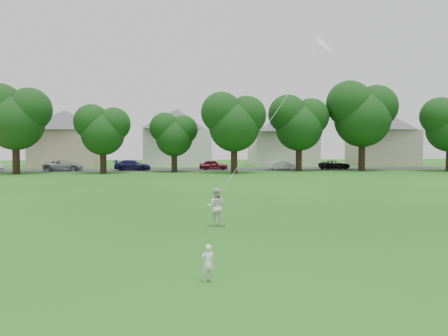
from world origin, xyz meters
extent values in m
plane|color=#185212|center=(0.00, 0.00, 0.00)|extent=(160.00, 160.00, 0.00)
cube|color=#2D2D30|center=(0.00, 42.00, 0.01)|extent=(90.00, 7.00, 0.01)
imported|color=white|center=(0.08, -3.37, 0.43)|extent=(0.34, 0.26, 0.86)
imported|color=silver|center=(0.94, 3.42, 0.73)|extent=(0.79, 0.66, 1.46)
plane|color=white|center=(5.91, 5.68, 7.53)|extent=(1.05, 0.99, 0.62)
cylinder|color=white|center=(3.43, 4.55, 4.29)|extent=(0.01, 0.01, 8.48)
cylinder|color=black|center=(-17.39, 36.02, 1.88)|extent=(0.76, 0.76, 3.76)
cylinder|color=black|center=(-8.22, 35.73, 1.46)|extent=(0.69, 0.69, 2.93)
cylinder|color=black|center=(-0.50, 37.41, 1.33)|extent=(0.67, 0.67, 2.65)
cylinder|color=black|center=(6.05, 34.54, 1.73)|extent=(0.74, 0.74, 3.47)
cylinder|color=black|center=(14.37, 37.85, 1.77)|extent=(0.74, 0.74, 3.54)
cylinder|color=black|center=(22.16, 37.58, 2.11)|extent=(0.80, 0.80, 4.21)
imported|color=gray|center=(-13.69, 41.00, 0.65)|extent=(4.71, 2.34, 1.28)
imported|color=#171646|center=(-5.56, 41.00, 0.65)|extent=(4.59, 2.33, 1.28)
imported|color=#58111D|center=(4.38, 41.00, 0.62)|extent=(3.74, 1.84, 1.23)
imported|color=white|center=(13.21, 41.00, 0.58)|extent=(3.51, 1.28, 1.15)
imported|color=black|center=(20.07, 41.00, 0.57)|extent=(4.15, 2.22, 1.11)
cube|color=#BBA78C|center=(-16.00, 52.00, 2.62)|extent=(8.90, 7.03, 5.24)
pyramid|color=#4B494F|center=(-16.00, 52.00, 8.13)|extent=(12.83, 12.83, 2.88)
cube|color=white|center=(0.00, 52.00, 2.72)|extent=(9.72, 6.50, 5.44)
pyramid|color=#4B494F|center=(0.00, 52.00, 8.43)|extent=(14.02, 14.02, 2.99)
cube|color=silver|center=(16.00, 52.00, 2.55)|extent=(9.63, 7.05, 5.10)
pyramid|color=#4B494F|center=(16.00, 52.00, 7.90)|extent=(13.89, 13.89, 2.80)
cube|color=#AB9F8E|center=(32.00, 52.00, 2.72)|extent=(9.17, 7.46, 5.45)
pyramid|color=#4B494F|center=(32.00, 52.00, 8.44)|extent=(13.23, 13.23, 3.00)
camera|label=1|loc=(-0.70, -13.08, 3.10)|focal=35.00mm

